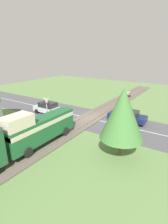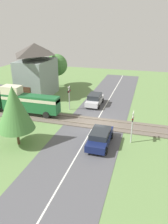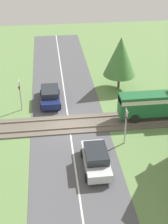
{
  "view_description": "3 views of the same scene",
  "coord_description": "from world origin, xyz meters",
  "px_view_note": "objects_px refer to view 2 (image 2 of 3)",
  "views": [
    {
      "loc": [
        -10.29,
        16.99,
        7.65
      ],
      "look_at": [
        0.0,
        1.28,
        1.2
      ],
      "focal_mm": 28.0,
      "sensor_mm": 36.0,
      "label": 1
    },
    {
      "loc": [
        -20.88,
        -4.9,
        10.17
      ],
      "look_at": [
        0.0,
        1.28,
        1.2
      ],
      "focal_mm": 35.0,
      "sensor_mm": 36.0,
      "label": 2
    },
    {
      "loc": [
        21.86,
        -1.4,
        14.85
      ],
      "look_at": [
        0.0,
        1.28,
        1.2
      ],
      "focal_mm": 50.0,
      "sensor_mm": 36.0,
      "label": 3
    }
  ],
  "objects_px": {
    "car_far_side": "(95,99)",
    "crossing_signal_east_approach": "(69,95)",
    "car_near_crossing": "(100,137)",
    "station_building": "(36,71)",
    "pedestrian_by_station": "(17,99)",
    "crossing_signal_west_approach": "(132,123)"
  },
  "relations": [
    {
      "from": "crossing_signal_east_approach",
      "to": "pedestrian_by_station",
      "type": "bearing_deg",
      "value": 90.34
    },
    {
      "from": "car_far_side",
      "to": "crossing_signal_east_approach",
      "type": "distance_m",
      "value": 3.8
    },
    {
      "from": "car_far_side",
      "to": "crossing_signal_east_approach",
      "type": "relative_size",
      "value": 1.28
    },
    {
      "from": "crossing_signal_east_approach",
      "to": "car_far_side",
      "type": "bearing_deg",
      "value": -46.66
    },
    {
      "from": "station_building",
      "to": "pedestrian_by_station",
      "type": "xyz_separation_m",
      "value": [
        -4.23,
        0.98,
        -2.97
      ]
    },
    {
      "from": "pedestrian_by_station",
      "to": "car_near_crossing",
      "type": "bearing_deg",
      "value": -118.72
    },
    {
      "from": "car_near_crossing",
      "to": "crossing_signal_west_approach",
      "type": "height_order",
      "value": "crossing_signal_west_approach"
    },
    {
      "from": "crossing_signal_east_approach",
      "to": "station_building",
      "type": "bearing_deg",
      "value": 57.23
    },
    {
      "from": "car_far_side",
      "to": "pedestrian_by_station",
      "type": "bearing_deg",
      "value": 104.02
    },
    {
      "from": "car_near_crossing",
      "to": "station_building",
      "type": "height_order",
      "value": "station_building"
    },
    {
      "from": "car_far_side",
      "to": "crossing_signal_east_approach",
      "type": "height_order",
      "value": "crossing_signal_east_approach"
    },
    {
      "from": "crossing_signal_east_approach",
      "to": "car_near_crossing",
      "type": "bearing_deg",
      "value": -142.44
    },
    {
      "from": "crossing_signal_east_approach",
      "to": "pedestrian_by_station",
      "type": "xyz_separation_m",
      "value": [
        -0.04,
        7.48,
        -1.27
      ]
    },
    {
      "from": "crossing_signal_west_approach",
      "to": "pedestrian_by_station",
      "type": "height_order",
      "value": "crossing_signal_west_approach"
    },
    {
      "from": "station_building",
      "to": "crossing_signal_west_approach",
      "type": "bearing_deg",
      "value": -124.93
    },
    {
      "from": "car_near_crossing",
      "to": "pedestrian_by_station",
      "type": "relative_size",
      "value": 2.77
    },
    {
      "from": "car_near_crossing",
      "to": "car_far_side",
      "type": "height_order",
      "value": "car_far_side"
    },
    {
      "from": "car_near_crossing",
      "to": "crossing_signal_east_approach",
      "type": "xyz_separation_m",
      "value": [
        7.16,
        5.51,
        1.22
      ]
    },
    {
      "from": "crossing_signal_west_approach",
      "to": "crossing_signal_east_approach",
      "type": "xyz_separation_m",
      "value": [
        6.04,
        8.13,
        0.0
      ]
    },
    {
      "from": "station_building",
      "to": "car_near_crossing",
      "type": "bearing_deg",
      "value": -133.38
    },
    {
      "from": "crossing_signal_west_approach",
      "to": "pedestrian_by_station",
      "type": "relative_size",
      "value": 2.0
    },
    {
      "from": "crossing_signal_west_approach",
      "to": "station_building",
      "type": "relative_size",
      "value": 0.41
    }
  ]
}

